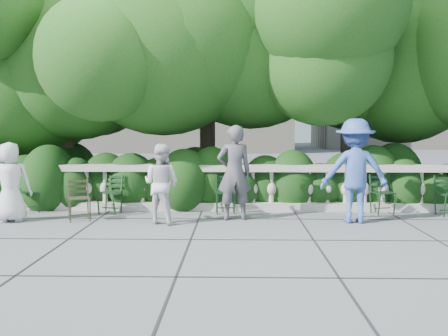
{
  "coord_description": "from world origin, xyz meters",
  "views": [
    {
      "loc": [
        0.23,
        -8.97,
        1.87
      ],
      "look_at": [
        0.0,
        1.0,
        1.0
      ],
      "focal_mm": 40.0,
      "sensor_mm": 36.0,
      "label": 1
    }
  ],
  "objects_px": {
    "chair_d": "(226,215)",
    "person_woman_grey": "(234,173)",
    "chair_e": "(386,215)",
    "person_older_blue": "(355,171)",
    "chair_c": "(107,215)",
    "chair_weathered": "(81,222)",
    "person_businessman": "(11,182)",
    "chair_a": "(30,213)",
    "person_casual_man": "(161,184)"
  },
  "relations": [
    {
      "from": "chair_c",
      "to": "person_businessman",
      "type": "bearing_deg",
      "value": -141.18
    },
    {
      "from": "chair_e",
      "to": "chair_a",
      "type": "bearing_deg",
      "value": 164.78
    },
    {
      "from": "chair_a",
      "to": "chair_d",
      "type": "distance_m",
      "value": 4.14
    },
    {
      "from": "chair_e",
      "to": "person_woman_grey",
      "type": "height_order",
      "value": "person_woman_grey"
    },
    {
      "from": "chair_a",
      "to": "person_businessman",
      "type": "bearing_deg",
      "value": -107.37
    },
    {
      "from": "chair_a",
      "to": "person_older_blue",
      "type": "relative_size",
      "value": 0.42
    },
    {
      "from": "chair_e",
      "to": "person_older_blue",
      "type": "xyz_separation_m",
      "value": [
        -0.86,
        -0.8,
        0.99
      ]
    },
    {
      "from": "chair_a",
      "to": "chair_e",
      "type": "relative_size",
      "value": 1.0
    },
    {
      "from": "person_businessman",
      "to": "person_casual_man",
      "type": "distance_m",
      "value": 2.92
    },
    {
      "from": "chair_d",
      "to": "chair_e",
      "type": "xyz_separation_m",
      "value": [
        3.33,
        0.05,
        0.0
      ]
    },
    {
      "from": "chair_c",
      "to": "person_woman_grey",
      "type": "distance_m",
      "value": 2.85
    },
    {
      "from": "chair_e",
      "to": "person_woman_grey",
      "type": "xyz_separation_m",
      "value": [
        -3.15,
        -0.59,
        0.93
      ]
    },
    {
      "from": "chair_a",
      "to": "person_businessman",
      "type": "xyz_separation_m",
      "value": [
        0.01,
        -0.87,
        0.77
      ]
    },
    {
      "from": "person_businessman",
      "to": "person_casual_man",
      "type": "bearing_deg",
      "value": 164.56
    },
    {
      "from": "person_woman_grey",
      "to": "person_older_blue",
      "type": "xyz_separation_m",
      "value": [
        2.3,
        -0.21,
        0.06
      ]
    },
    {
      "from": "chair_d",
      "to": "person_older_blue",
      "type": "xyz_separation_m",
      "value": [
        2.47,
        -0.75,
        0.99
      ]
    },
    {
      "from": "person_woman_grey",
      "to": "chair_e",
      "type": "bearing_deg",
      "value": 179.47
    },
    {
      "from": "person_businessman",
      "to": "chair_weathered",
      "type": "bearing_deg",
      "value": 164.41
    },
    {
      "from": "chair_weathered",
      "to": "person_woman_grey",
      "type": "relative_size",
      "value": 0.45
    },
    {
      "from": "chair_c",
      "to": "chair_weathered",
      "type": "xyz_separation_m",
      "value": [
        -0.3,
        -0.81,
        0.0
      ]
    },
    {
      "from": "person_casual_man",
      "to": "chair_d",
      "type": "bearing_deg",
      "value": -120.47
    },
    {
      "from": "chair_a",
      "to": "person_businessman",
      "type": "height_order",
      "value": "person_businessman"
    },
    {
      "from": "person_businessman",
      "to": "chair_c",
      "type": "bearing_deg",
      "value": -168.84
    },
    {
      "from": "person_woman_grey",
      "to": "person_older_blue",
      "type": "distance_m",
      "value": 2.31
    },
    {
      "from": "chair_weathered",
      "to": "person_businessman",
      "type": "height_order",
      "value": "person_businessman"
    },
    {
      "from": "chair_e",
      "to": "chair_weathered",
      "type": "relative_size",
      "value": 1.0
    },
    {
      "from": "chair_a",
      "to": "person_businessman",
      "type": "distance_m",
      "value": 1.16
    },
    {
      "from": "chair_d",
      "to": "person_casual_man",
      "type": "height_order",
      "value": "person_casual_man"
    },
    {
      "from": "chair_a",
      "to": "person_woman_grey",
      "type": "height_order",
      "value": "person_woman_grey"
    },
    {
      "from": "person_older_blue",
      "to": "person_businessman",
      "type": "bearing_deg",
      "value": 2.95
    },
    {
      "from": "chair_c",
      "to": "person_woman_grey",
      "type": "bearing_deg",
      "value": 3.71
    },
    {
      "from": "chair_weathered",
      "to": "person_older_blue",
      "type": "relative_size",
      "value": 0.42
    },
    {
      "from": "person_businessman",
      "to": "person_casual_man",
      "type": "height_order",
      "value": "person_businessman"
    },
    {
      "from": "chair_c",
      "to": "person_casual_man",
      "type": "xyz_separation_m",
      "value": [
        1.27,
        -0.85,
        0.76
      ]
    },
    {
      "from": "chair_e",
      "to": "chair_weathered",
      "type": "height_order",
      "value": "same"
    },
    {
      "from": "chair_e",
      "to": "person_older_blue",
      "type": "distance_m",
      "value": 1.54
    },
    {
      "from": "chair_c",
      "to": "person_woman_grey",
      "type": "xyz_separation_m",
      "value": [
        2.65,
        -0.48,
        0.93
      ]
    },
    {
      "from": "chair_d",
      "to": "chair_c",
      "type": "bearing_deg",
      "value": 176.59
    },
    {
      "from": "chair_d",
      "to": "person_older_blue",
      "type": "height_order",
      "value": "person_older_blue"
    },
    {
      "from": "chair_c",
      "to": "chair_d",
      "type": "height_order",
      "value": "same"
    },
    {
      "from": "person_woman_grey",
      "to": "chair_weathered",
      "type": "bearing_deg",
      "value": -4.71
    },
    {
      "from": "person_businessman",
      "to": "person_casual_man",
      "type": "relative_size",
      "value": 1.02
    },
    {
      "from": "chair_weathered",
      "to": "person_businessman",
      "type": "distance_m",
      "value": 1.55
    },
    {
      "from": "person_casual_man",
      "to": "chair_a",
      "type": "bearing_deg",
      "value": 4.15
    },
    {
      "from": "chair_a",
      "to": "person_woman_grey",
      "type": "bearing_deg",
      "value": -26.03
    },
    {
      "from": "chair_d",
      "to": "person_woman_grey",
      "type": "distance_m",
      "value": 1.09
    },
    {
      "from": "chair_d",
      "to": "chair_e",
      "type": "relative_size",
      "value": 1.0
    },
    {
      "from": "chair_a",
      "to": "chair_d",
      "type": "bearing_deg",
      "value": -18.89
    },
    {
      "from": "chair_weathered",
      "to": "person_older_blue",
      "type": "xyz_separation_m",
      "value": [
        5.25,
        0.12,
        0.99
      ]
    },
    {
      "from": "person_older_blue",
      "to": "chair_c",
      "type": "bearing_deg",
      "value": -5.64
    }
  ]
}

